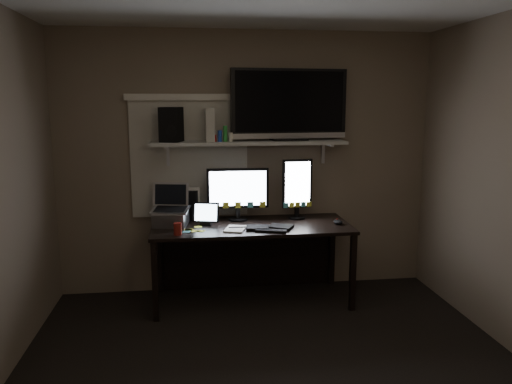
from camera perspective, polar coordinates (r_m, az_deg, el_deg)
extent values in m
plane|color=black|center=(3.54, 2.50, -21.09)|extent=(3.60, 3.60, 0.00)
plane|color=#6E614F|center=(4.84, -1.05, 3.31)|extent=(3.60, 0.00, 3.60)
cube|color=beige|center=(4.79, -7.61, 3.74)|extent=(1.10, 0.02, 1.10)
cube|color=black|center=(4.57, -0.51, -3.95)|extent=(1.80, 0.75, 0.03)
cube|color=black|center=(5.01, -0.99, -6.99)|extent=(1.80, 0.02, 0.70)
cube|color=black|center=(4.34, -11.47, -10.00)|extent=(0.05, 0.05, 0.70)
cube|color=black|center=(4.55, 10.99, -9.03)|extent=(0.05, 0.05, 0.70)
cube|color=black|center=(4.97, -10.94, -7.32)|extent=(0.05, 0.05, 0.70)
cube|color=black|center=(5.15, 8.64, -6.61)|extent=(0.05, 0.05, 0.70)
cube|color=#AAA9A5|center=(4.64, -0.82, 5.68)|extent=(1.80, 0.35, 0.03)
cube|color=black|center=(4.69, -2.09, -0.20)|extent=(0.58, 0.08, 0.51)
cube|color=black|center=(4.76, 4.73, 0.38)|extent=(0.30, 0.09, 0.58)
cube|color=black|center=(4.42, 1.52, -4.06)|extent=(0.45, 0.28, 0.03)
ellipsoid|color=black|center=(4.65, 9.36, -3.40)|extent=(0.10, 0.13, 0.04)
cube|color=white|center=(4.40, -2.38, -4.24)|extent=(0.23, 0.27, 0.01)
cube|color=black|center=(4.56, -5.76, -2.48)|extent=(0.26, 0.16, 0.21)
cube|color=black|center=(4.77, -8.04, -1.36)|extent=(0.26, 0.18, 0.31)
cube|color=#B7B7BC|center=(4.55, -9.76, -1.57)|extent=(0.38, 0.33, 0.37)
cylinder|color=maroon|center=(4.27, -8.94, -4.18)|extent=(0.08, 0.08, 0.10)
cube|color=black|center=(4.71, 3.81, 9.93)|extent=(1.11, 0.30, 0.66)
cube|color=beige|center=(4.63, -5.30, 7.66)|extent=(0.08, 0.25, 0.30)
cube|color=black|center=(4.59, -9.66, 7.61)|extent=(0.22, 0.25, 0.31)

